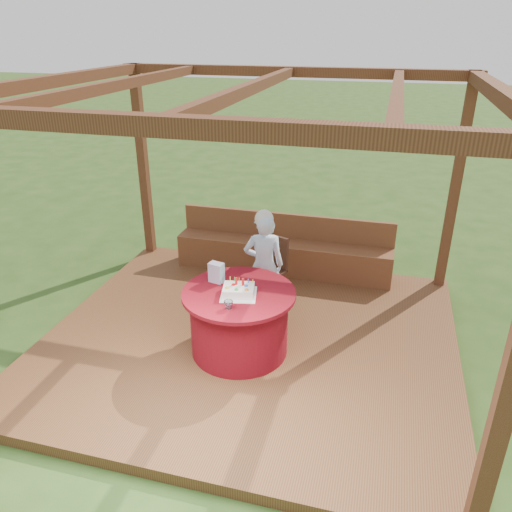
{
  "coord_description": "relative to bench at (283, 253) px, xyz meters",
  "views": [
    {
      "loc": [
        1.29,
        -4.54,
        3.3
      ],
      "look_at": [
        0.0,
        0.25,
        1.0
      ],
      "focal_mm": 35.0,
      "sensor_mm": 36.0,
      "label": 1
    }
  ],
  "objects": [
    {
      "name": "bench",
      "position": [
        0.0,
        0.0,
        0.0
      ],
      "size": [
        3.0,
        0.42,
        0.8
      ],
      "color": "brown",
      "rests_on": "deck"
    },
    {
      "name": "chair",
      "position": [
        0.01,
        -0.81,
        0.18
      ],
      "size": [
        0.49,
        0.49,
        0.83
      ],
      "color": "#371C11",
      "rests_on": "deck"
    },
    {
      "name": "drinking_glass",
      "position": [
        -0.03,
        -2.35,
        0.49
      ],
      "size": [
        0.12,
        0.12,
        0.08
      ],
      "primitive_type": "imported",
      "rotation": [
        0.0,
        0.0,
        -0.41
      ],
      "color": "white",
      "rests_on": "table"
    },
    {
      "name": "elderly_woman",
      "position": [
        0.02,
        -1.2,
        0.4
      ],
      "size": [
        0.53,
        0.42,
        1.33
      ],
      "color": "#ABD2FF",
      "rests_on": "deck"
    },
    {
      "name": "gift_bag",
      "position": [
        -0.33,
        -1.85,
        0.56
      ],
      "size": [
        0.17,
        0.13,
        0.22
      ],
      "primitive_type": "cube",
      "rotation": [
        0.0,
        0.0,
        -0.25
      ],
      "color": "#CE85B5",
      "rests_on": "table"
    },
    {
      "name": "deck",
      "position": [
        0.0,
        -1.72,
        -0.32
      ],
      "size": [
        4.5,
        4.0,
        0.12
      ],
      "primitive_type": "cube",
      "color": "brown",
      "rests_on": "ground"
    },
    {
      "name": "birthday_cake",
      "position": [
        -0.02,
        -2.07,
        0.5
      ],
      "size": [
        0.42,
        0.42,
        0.17
      ],
      "color": "white",
      "rests_on": "table"
    },
    {
      "name": "table",
      "position": [
        -0.04,
        -2.0,
        0.1
      ],
      "size": [
        1.17,
        1.17,
        0.71
      ],
      "color": "maroon",
      "rests_on": "deck"
    },
    {
      "name": "ground",
      "position": [
        0.0,
        -1.72,
        -0.38
      ],
      "size": [
        60.0,
        60.0,
        0.0
      ],
      "primitive_type": "plane",
      "color": "#274416",
      "rests_on": "ground"
    },
    {
      "name": "pergola",
      "position": [
        0.0,
        -1.72,
        2.02
      ],
      "size": [
        4.5,
        4.0,
        2.72
      ],
      "color": "brown",
      "rests_on": "deck"
    }
  ]
}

